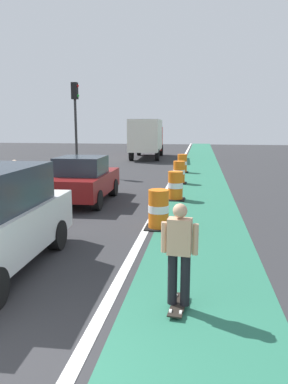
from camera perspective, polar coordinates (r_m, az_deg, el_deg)
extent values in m
cube|color=#286B51|center=(15.77, 8.85, -0.05)|extent=(2.50, 80.00, 0.01)
cube|color=silver|center=(15.84, 3.42, 0.10)|extent=(0.20, 80.00, 0.01)
cube|color=black|center=(6.05, 5.34, -16.98)|extent=(0.30, 0.82, 0.02)
cylinder|color=silver|center=(6.30, 5.01, -15.94)|extent=(0.05, 0.11, 0.11)
cylinder|color=silver|center=(6.28, 6.45, -16.06)|extent=(0.05, 0.11, 0.11)
cylinder|color=silver|center=(5.84, 4.14, -18.17)|extent=(0.05, 0.11, 0.11)
cylinder|color=silver|center=(5.82, 5.71, -18.31)|extent=(0.05, 0.11, 0.11)
cylinder|color=black|center=(5.88, 4.43, -13.24)|extent=(0.15, 0.15, 0.82)
cylinder|color=black|center=(5.86, 6.41, -13.39)|extent=(0.15, 0.15, 0.82)
cube|color=tan|center=(5.63, 5.54, -6.87)|extent=(0.38, 0.25, 0.56)
cylinder|color=tan|center=(5.67, 3.12, -6.99)|extent=(0.09, 0.09, 0.48)
cylinder|color=tan|center=(5.61, 7.98, -7.29)|extent=(0.09, 0.09, 0.48)
sphere|color=tan|center=(5.52, 5.61, -2.91)|extent=(0.22, 0.22, 0.22)
cylinder|color=black|center=(8.77, -13.39, -6.47)|extent=(0.30, 0.69, 0.68)
cube|color=maroon|center=(13.81, -9.29, 1.38)|extent=(1.91, 4.13, 0.72)
cube|color=#232D38|center=(13.48, -9.69, 4.06)|extent=(1.65, 1.75, 0.64)
cylinder|color=black|center=(15.31, -10.81, 0.85)|extent=(0.29, 0.68, 0.68)
cylinder|color=black|center=(14.88, -4.81, 0.72)|extent=(0.29, 0.68, 0.68)
cylinder|color=black|center=(12.97, -14.35, -1.02)|extent=(0.29, 0.68, 0.68)
cylinder|color=black|center=(12.45, -7.33, -1.25)|extent=(0.29, 0.68, 0.68)
cylinder|color=orange|center=(10.20, 2.25, -4.31)|extent=(0.56, 0.56, 0.42)
cylinder|color=white|center=(10.13, 2.26, -2.58)|extent=(0.57, 0.57, 0.21)
cylinder|color=orange|center=(10.06, 2.28, -0.83)|extent=(0.56, 0.56, 0.42)
cube|color=black|center=(10.26, 2.24, -5.55)|extent=(0.73, 0.73, 0.04)
cylinder|color=orange|center=(14.09, 4.87, -0.20)|extent=(0.56, 0.56, 0.42)
cylinder|color=white|center=(14.04, 4.89, 1.06)|extent=(0.57, 0.57, 0.21)
cylinder|color=orange|center=(13.99, 4.91, 2.34)|extent=(0.56, 0.56, 0.42)
cube|color=black|center=(14.14, 4.86, -1.11)|extent=(0.73, 0.73, 0.04)
cylinder|color=orange|center=(18.04, 5.44, 2.14)|extent=(0.56, 0.56, 0.42)
cylinder|color=white|center=(18.00, 5.46, 3.13)|extent=(0.57, 0.57, 0.21)
cylinder|color=orange|center=(17.96, 5.48, 4.13)|extent=(0.56, 0.56, 0.42)
cube|color=black|center=(18.07, 5.43, 1.42)|extent=(0.73, 0.73, 0.04)
cylinder|color=orange|center=(22.17, 5.93, 3.68)|extent=(0.56, 0.56, 0.42)
cylinder|color=white|center=(22.13, 5.94, 4.49)|extent=(0.57, 0.57, 0.21)
cylinder|color=orange|center=(22.10, 5.96, 5.30)|extent=(0.56, 0.56, 0.42)
cube|color=black|center=(22.20, 5.92, 3.09)|extent=(0.73, 0.73, 0.04)
cube|color=silver|center=(30.43, 0.32, 8.84)|extent=(2.55, 5.70, 2.50)
cube|color=#B21E19|center=(34.28, 0.98, 8.27)|extent=(2.28, 2.00, 2.10)
cylinder|color=black|center=(34.24, -0.78, 6.51)|extent=(0.34, 0.97, 0.96)
cylinder|color=black|center=(34.05, 2.68, 6.47)|extent=(0.34, 0.97, 0.96)
cylinder|color=black|center=(29.25, -1.99, 5.82)|extent=(0.34, 0.97, 0.96)
cylinder|color=black|center=(29.03, 2.06, 5.79)|extent=(0.34, 0.97, 0.96)
cylinder|color=#2D2D2D|center=(21.19, -10.47, 8.27)|extent=(0.14, 0.14, 4.20)
cube|color=black|center=(21.25, -10.70, 15.16)|extent=(0.32, 0.32, 0.90)
sphere|color=red|center=(21.22, -10.28, 15.88)|extent=(0.16, 0.16, 0.16)
sphere|color=green|center=(21.18, -10.23, 14.48)|extent=(0.16, 0.16, 0.16)
cylinder|color=#33333D|center=(14.00, -19.17, -0.07)|extent=(0.20, 0.20, 0.86)
cube|color=red|center=(13.90, -19.34, 2.77)|extent=(0.34, 0.20, 0.54)
sphere|color=beige|center=(13.86, -19.43, 4.33)|extent=(0.20, 0.20, 0.20)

